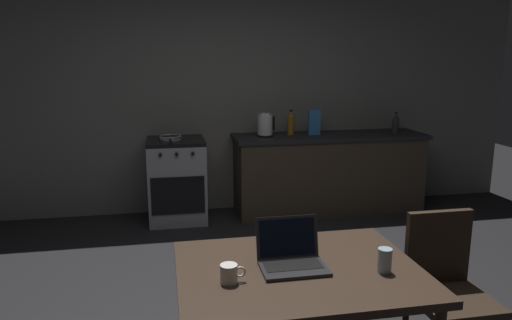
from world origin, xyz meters
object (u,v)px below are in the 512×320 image
object	(u,v)px
dining_table	(299,281)
chair	(446,284)
stove_oven	(177,180)
cereal_box	(314,122)
laptop	(292,258)
frying_pan	(170,138)
drinking_glass	(385,260)
coffee_mug	(229,274)
bottle	(396,123)
electric_kettle	(265,125)
bottle_b	(291,123)

from	to	relation	value
dining_table	chair	world-z (taller)	chair
stove_oven	cereal_box	size ratio (longest dim) A/B	3.20
laptop	frying_pan	distance (m)	2.96
frying_pan	drinking_glass	size ratio (longest dim) A/B	3.45
laptop	coffee_mug	distance (m)	0.34
dining_table	laptop	size ratio (longest dim) A/B	3.71
chair	frying_pan	bearing A→B (deg)	138.59
laptop	drinking_glass	distance (m)	0.45
laptop	coffee_mug	xyz separation A→B (m)	(-0.32, -0.12, -0.00)
coffee_mug	drinking_glass	world-z (taller)	drinking_glass
stove_oven	bottle	bearing A→B (deg)	-1.10
stove_oven	bottle	distance (m)	2.54
chair	laptop	xyz separation A→B (m)	(-0.88, -0.04, 0.24)
bottle	drinking_glass	bearing A→B (deg)	-117.43
frying_pan	electric_kettle	bearing A→B (deg)	1.65
chair	bottle_b	bearing A→B (deg)	113.95
laptop	frying_pan	xyz separation A→B (m)	(-0.53, 2.91, 0.14)
frying_pan	chair	bearing A→B (deg)	-63.78
laptop	drinking_glass	xyz separation A→B (m)	(0.42, -0.14, 0.01)
frying_pan	bottle_b	size ratio (longest dim) A/B	1.47
drinking_glass	frying_pan	bearing A→B (deg)	107.34
stove_oven	electric_kettle	size ratio (longest dim) A/B	3.46
chair	coffee_mug	distance (m)	1.24
electric_kettle	frying_pan	xyz separation A→B (m)	(-1.02, -0.03, -0.10)
cereal_box	bottle_b	distance (m)	0.26
dining_table	frying_pan	size ratio (longest dim) A/B	2.91
stove_oven	laptop	size ratio (longest dim) A/B	2.77
cereal_box	laptop	bearing A→B (deg)	-109.58
electric_kettle	bottle_b	size ratio (longest dim) A/B	0.93
electric_kettle	cereal_box	bearing A→B (deg)	2.04
dining_table	laptop	xyz separation A→B (m)	(-0.03, 0.02, 0.12)
dining_table	stove_oven	bearing A→B (deg)	99.80
stove_oven	frying_pan	bearing A→B (deg)	-152.92
stove_oven	bottle_b	size ratio (longest dim) A/B	3.20
frying_pan	coffee_mug	world-z (taller)	frying_pan
stove_oven	laptop	world-z (taller)	laptop
bottle_b	electric_kettle	bearing A→B (deg)	-165.55
frying_pan	drinking_glass	distance (m)	3.20
stove_oven	drinking_glass	bearing A→B (deg)	-73.70
bottle	coffee_mug	xyz separation A→B (m)	(-2.32, -3.00, -0.23)
laptop	drinking_glass	bearing A→B (deg)	-23.14
cereal_box	frying_pan	bearing A→B (deg)	-178.21
laptop	frying_pan	world-z (taller)	laptop
stove_oven	drinking_glass	distance (m)	3.22
coffee_mug	bottle_b	distance (m)	3.34
dining_table	coffee_mug	world-z (taller)	coffee_mug
coffee_mug	laptop	bearing A→B (deg)	19.78
stove_oven	cereal_box	xyz separation A→B (m)	(1.53, 0.02, 0.58)
drinking_glass	bottle	bearing A→B (deg)	62.57
electric_kettle	coffee_mug	xyz separation A→B (m)	(-0.81, -3.05, -0.24)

